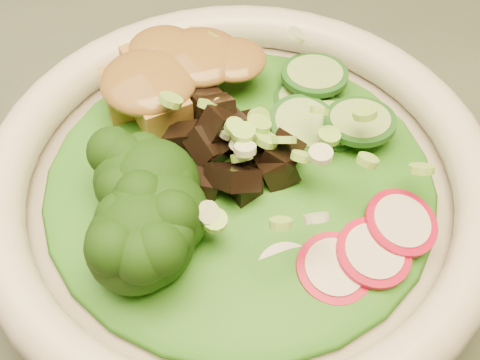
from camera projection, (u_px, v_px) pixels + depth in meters
name	position (u px, v px, depth m)	size (l,w,h in m)	color
dining_table	(355.00, 216.00, 0.60)	(1.20, 0.80, 0.75)	black
salad_bowl	(240.00, 202.00, 0.41)	(0.31, 0.31, 0.08)	beige
lettuce_bed	(240.00, 179.00, 0.40)	(0.23, 0.23, 0.03)	#1F6515
broccoli_florets	(134.00, 222.00, 0.35)	(0.09, 0.08, 0.05)	black
radish_slices	(329.00, 260.00, 0.35)	(0.13, 0.05, 0.02)	#A90D2F
cucumber_slices	(339.00, 110.00, 0.41)	(0.08, 0.08, 0.04)	#9CCA70
mushroom_heap	(226.00, 146.00, 0.39)	(0.08, 0.08, 0.05)	black
tofu_cubes	(175.00, 91.00, 0.42)	(0.10, 0.07, 0.04)	#A98638
peanut_sauce	(173.00, 73.00, 0.41)	(0.08, 0.06, 0.02)	brown
scallion_garnish	(240.00, 148.00, 0.37)	(0.22, 0.22, 0.03)	#81C144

